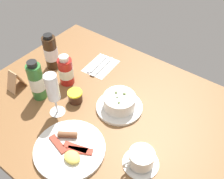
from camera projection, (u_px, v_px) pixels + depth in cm
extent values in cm
cube|color=brown|center=(105.00, 111.00, 108.47)|extent=(110.00, 84.00, 3.00)
cylinder|color=silver|center=(119.00, 107.00, 107.18)|extent=(19.03, 19.03, 1.20)
cylinder|color=silver|center=(119.00, 101.00, 104.81)|extent=(13.01, 13.01, 5.60)
cylinder|color=beige|center=(120.00, 98.00, 103.41)|extent=(11.19, 11.19, 1.60)
sphere|color=#7B9257|center=(117.00, 97.00, 102.46)|extent=(0.84, 0.84, 0.84)
sphere|color=#7B9257|center=(116.00, 93.00, 104.25)|extent=(1.30, 1.30, 1.30)
sphere|color=#7B9257|center=(124.00, 94.00, 103.74)|extent=(1.35, 1.35, 1.35)
sphere|color=#7B9257|center=(119.00, 103.00, 100.32)|extent=(1.07, 1.07, 1.07)
cube|color=silver|center=(101.00, 66.00, 127.01)|extent=(13.34, 17.37, 0.30)
cube|color=silver|center=(104.00, 65.00, 126.79)|extent=(2.35, 14.05, 0.50)
cube|color=silver|center=(94.00, 74.00, 122.32)|extent=(2.49, 3.77, 0.40)
cube|color=silver|center=(100.00, 63.00, 127.99)|extent=(2.07, 13.04, 0.50)
ellipsoid|color=silver|center=(90.00, 70.00, 123.95)|extent=(2.40, 4.00, 0.60)
cylinder|color=silver|center=(141.00, 163.00, 89.13)|extent=(12.52, 12.52, 0.90)
cylinder|color=silver|center=(141.00, 158.00, 86.92)|extent=(8.65, 8.65, 5.45)
cylinder|color=#341F15|center=(142.00, 154.00, 85.37)|extent=(7.35, 7.35, 1.00)
torus|color=silver|center=(128.00, 164.00, 84.96)|extent=(2.26, 3.60, 3.60)
cylinder|color=white|center=(58.00, 112.00, 105.98)|extent=(6.29, 6.29, 0.40)
cylinder|color=white|center=(56.00, 105.00, 103.11)|extent=(0.80, 0.80, 7.83)
cylinder|color=white|center=(52.00, 87.00, 96.41)|extent=(4.89, 4.89, 11.36)
cylinder|color=beige|center=(53.00, 90.00, 97.60)|extent=(4.01, 4.01, 6.82)
cylinder|color=#3C2116|center=(75.00, 97.00, 109.10)|extent=(5.88, 5.88, 4.29)
cylinder|color=yellow|center=(75.00, 93.00, 107.32)|extent=(6.18, 6.18, 0.80)
cylinder|color=#382314|center=(51.00, 53.00, 121.37)|extent=(6.20, 6.20, 16.27)
cylinder|color=silver|center=(51.00, 53.00, 121.60)|extent=(6.33, 6.33, 6.18)
cylinder|color=black|center=(48.00, 36.00, 115.18)|extent=(4.03, 4.03, 1.47)
cylinder|color=#B21E19|center=(66.00, 72.00, 114.57)|extent=(6.33, 6.33, 12.47)
cylinder|color=#F0E6CC|center=(66.00, 72.00, 114.74)|extent=(6.46, 6.46, 4.74)
cylinder|color=silver|center=(64.00, 58.00, 109.49)|extent=(4.12, 4.12, 2.09)
cylinder|color=#337233|center=(37.00, 82.00, 106.80)|extent=(6.08, 6.08, 16.57)
cylinder|color=silver|center=(37.00, 82.00, 107.03)|extent=(6.20, 6.20, 6.30)
cylinder|color=black|center=(32.00, 64.00, 100.31)|extent=(3.95, 3.95, 2.02)
cylinder|color=silver|center=(70.00, 149.00, 92.74)|extent=(25.49, 25.49, 1.40)
cube|color=#B23828|center=(80.00, 150.00, 91.17)|extent=(9.08, 6.31, 0.60)
cube|color=#B13828|center=(76.00, 147.00, 92.06)|extent=(9.31, 4.88, 0.60)
cube|color=#953828|center=(58.00, 144.00, 93.09)|extent=(9.31, 4.43, 0.60)
cylinder|color=brown|center=(68.00, 135.00, 94.88)|extent=(7.06, 5.68, 2.20)
ellipsoid|color=#F2D859|center=(72.00, 157.00, 88.44)|extent=(6.00, 4.80, 2.40)
cube|color=tan|center=(12.00, 82.00, 112.32)|extent=(5.38, 3.88, 8.94)
cube|color=tan|center=(18.00, 78.00, 114.33)|extent=(5.38, 3.88, 8.94)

